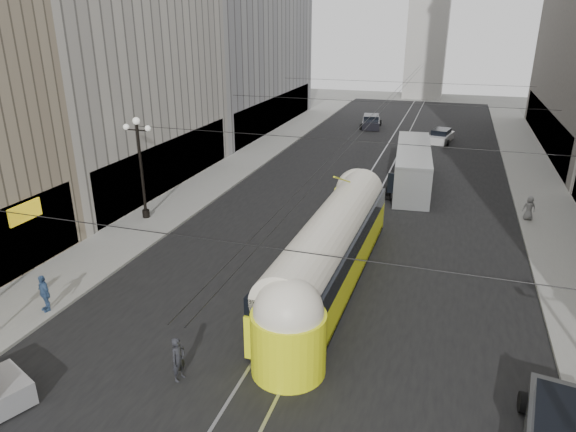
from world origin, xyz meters
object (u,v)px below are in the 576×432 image
Objects in this scene: pedestrian_crossing_a at (178,359)px; pedestrian_sidewalk_left at (44,293)px; streetcar at (331,246)px; pedestrian_sidewalk_right at (529,208)px; city_bus at (413,165)px.

pedestrian_sidewalk_left reaches higher than pedestrian_crossing_a.
streetcar reaches higher than pedestrian_sidewalk_right.
city_bus reaches higher than pedestrian_sidewalk_right.
pedestrian_crossing_a is at bearing -110.81° from streetcar.
streetcar reaches higher than city_bus.
streetcar is 9.49m from pedestrian_crossing_a.
city_bus is 7.76× the size of pedestrian_sidewalk_right.
pedestrian_sidewalk_left is (-21.03, -18.14, 0.07)m from pedestrian_sidewalk_right.
city_bus reaches higher than pedestrian_crossing_a.
pedestrian_sidewalk_left is (-13.33, -23.57, -0.65)m from city_bus.
city_bus is 26.35m from pedestrian_crossing_a.
city_bus is at bearing 85.05° from pedestrian_sidewalk_left.
streetcar is 1.43× the size of city_bus.
streetcar is 15.24m from pedestrian_sidewalk_right.
pedestrian_sidewalk_left is at bearing -148.82° from streetcar.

